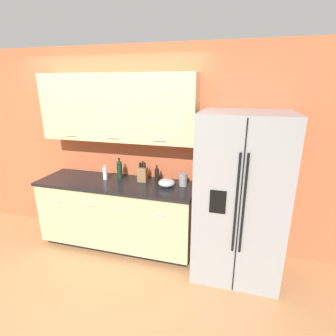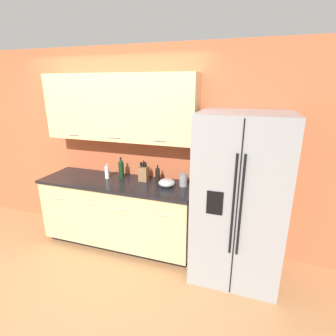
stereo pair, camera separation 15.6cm
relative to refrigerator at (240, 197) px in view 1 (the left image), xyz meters
The scene contains 10 objects.
ground_plane 2.14m from the refrigerator, 152.44° to the right, with size 14.00×14.00×0.00m, color #B27F51.
wall_back 1.78m from the refrigerator, 167.27° to the left, with size 10.00×0.39×2.60m.
counter_unit 1.62m from the refrigerator, behind, with size 2.06×0.64×0.93m.
refrigerator is the anchor object (origin of this frame).
knife_block 1.25m from the refrigerator, behind, with size 0.12×0.10×0.27m.
wine_bottle 1.57m from the refrigerator, behind, with size 0.07×0.07×0.29m.
soap_dispenser 1.74m from the refrigerator, behind, with size 0.06×0.05×0.20m.
oil_bottle 1.06m from the refrigerator, 168.96° to the left, with size 0.06×0.06×0.23m.
steel_canister 0.72m from the refrigerator, 164.37° to the left, with size 0.11×0.11×0.17m.
mixing_bowl 0.89m from the refrigerator, behind, with size 0.21×0.21×0.10m.
Camera 1 is at (1.64, -1.90, 2.13)m, focal length 28.00 mm.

